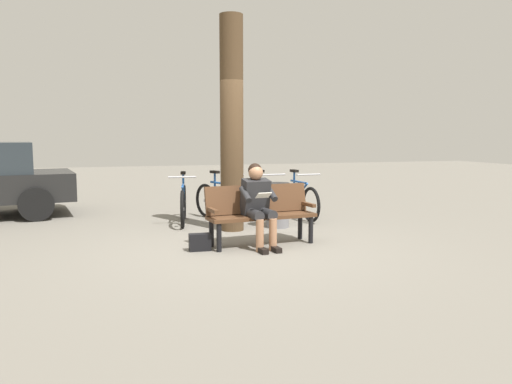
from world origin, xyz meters
TOP-DOWN VIEW (x-y plane):
  - ground_plane at (0.00, 0.00)m, footprint 40.00×40.00m
  - bench at (-0.29, -0.11)m, footprint 1.64×0.64m
  - person_reading at (-0.21, 0.07)m, footprint 0.52×0.79m
  - handbag at (0.64, 0.07)m, footprint 0.31×0.15m
  - tree_trunk at (-0.17, -1.28)m, footprint 0.39×0.39m
  - litter_bin at (-0.99, -1.31)m, footprint 0.41×0.41m
  - bicycle_black at (-1.70, -2.10)m, footprint 0.48×1.68m
  - bicycle_green at (-1.05, -2.27)m, footprint 0.48×1.67m
  - bicycle_red at (-0.19, -2.29)m, footprint 0.72×1.58m
  - bicycle_orange at (0.52, -2.22)m, footprint 0.49×1.66m

SIDE VIEW (x-z plane):
  - ground_plane at x=0.00m, z-range 0.00..0.00m
  - handbag at x=0.64m, z-range 0.00..0.24m
  - bicycle_black at x=-1.70m, z-range -0.11..0.83m
  - bicycle_green at x=-1.05m, z-range -0.11..0.83m
  - bicycle_red at x=-0.19m, z-range -0.11..0.83m
  - bicycle_orange at x=0.52m, z-range -0.11..0.83m
  - litter_bin at x=-0.99m, z-range 0.00..0.78m
  - bench at x=-0.29m, z-range 0.07..0.94m
  - person_reading at x=-0.21m, z-range 0.06..1.27m
  - tree_trunk at x=-0.17m, z-range 0.00..3.55m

